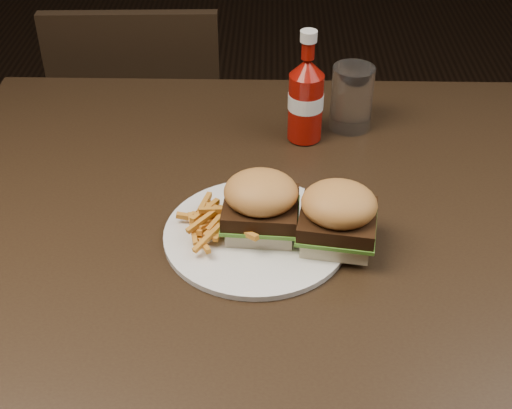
{
  "coord_description": "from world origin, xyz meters",
  "views": [
    {
      "loc": [
        -0.08,
        -0.85,
        1.38
      ],
      "look_at": [
        -0.1,
        -0.07,
        0.8
      ],
      "focal_mm": 50.0,
      "sensor_mm": 36.0,
      "label": 1
    }
  ],
  "objects_px": {
    "chair_far": "(153,142)",
    "plate": "(256,235)",
    "tumbler": "(352,98)",
    "dining_table": "(323,214)",
    "ketchup_bottle": "(305,107)"
  },
  "relations": [
    {
      "from": "dining_table",
      "to": "ketchup_bottle",
      "type": "bearing_deg",
      "value": 97.22
    },
    {
      "from": "dining_table",
      "to": "ketchup_bottle",
      "type": "height_order",
      "value": "ketchup_bottle"
    },
    {
      "from": "chair_far",
      "to": "tumbler",
      "type": "relative_size",
      "value": 3.41
    },
    {
      "from": "plate",
      "to": "tumbler",
      "type": "distance_m",
      "value": 0.35
    },
    {
      "from": "chair_far",
      "to": "tumbler",
      "type": "height_order",
      "value": "tumbler"
    },
    {
      "from": "chair_far",
      "to": "tumbler",
      "type": "distance_m",
      "value": 0.73
    },
    {
      "from": "dining_table",
      "to": "plate",
      "type": "height_order",
      "value": "plate"
    },
    {
      "from": "dining_table",
      "to": "chair_far",
      "type": "bearing_deg",
      "value": 118.91
    },
    {
      "from": "dining_table",
      "to": "chair_far",
      "type": "relative_size",
      "value": 3.15
    },
    {
      "from": "tumbler",
      "to": "chair_far",
      "type": "bearing_deg",
      "value": 133.48
    },
    {
      "from": "chair_far",
      "to": "plate",
      "type": "xyz_separation_m",
      "value": [
        0.28,
        -0.77,
        0.33
      ]
    },
    {
      "from": "dining_table",
      "to": "chair_far",
      "type": "distance_m",
      "value": 0.84
    },
    {
      "from": "chair_far",
      "to": "ketchup_bottle",
      "type": "bearing_deg",
      "value": 123.01
    },
    {
      "from": "dining_table",
      "to": "ketchup_bottle",
      "type": "relative_size",
      "value": 10.45
    },
    {
      "from": "chair_far",
      "to": "ketchup_bottle",
      "type": "relative_size",
      "value": 3.32
    }
  ]
}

